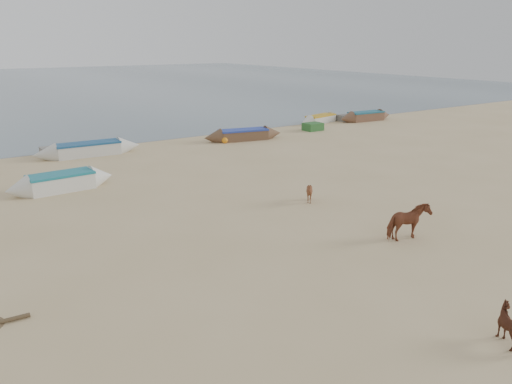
# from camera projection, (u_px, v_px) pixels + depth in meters

# --- Properties ---
(ground) EXTENTS (140.00, 140.00, 0.00)m
(ground) POSITION_uv_depth(u_px,v_px,m) (316.00, 243.00, 18.64)
(ground) COLOR tan
(ground) RESTS_ON ground
(cow_adult) EXTENTS (1.77, 0.99, 1.42)m
(cow_adult) POSITION_uv_depth(u_px,v_px,m) (408.00, 222.00, 18.77)
(cow_adult) COLOR brown
(cow_adult) RESTS_ON ground
(calf_front) EXTENTS (1.00, 0.91, 0.98)m
(calf_front) POSITION_uv_depth(u_px,v_px,m) (309.00, 192.00, 23.22)
(calf_front) COLOR brown
(calf_front) RESTS_ON ground
(near_canoe) EXTENTS (5.36, 1.61, 0.90)m
(near_canoe) POSITION_uv_depth(u_px,v_px,m) (61.00, 182.00, 25.11)
(near_canoe) COLOR silver
(near_canoe) RESTS_ON ground
(waterline_canoes) EXTENTS (46.35, 5.56, 0.92)m
(waterline_canoes) POSITION_uv_depth(u_px,v_px,m) (164.00, 140.00, 35.96)
(waterline_canoes) COLOR silver
(waterline_canoes) RESTS_ON ground
(beach_clutter) EXTENTS (43.42, 4.50, 0.64)m
(beach_clutter) POSITION_uv_depth(u_px,v_px,m) (191.00, 140.00, 36.70)
(beach_clutter) COLOR #326A2F
(beach_clutter) RESTS_ON ground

